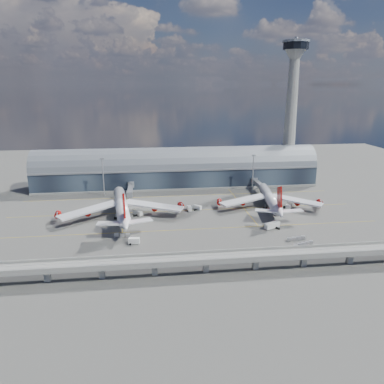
{
  "coord_description": "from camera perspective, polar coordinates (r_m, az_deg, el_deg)",
  "views": [
    {
      "loc": [
        -21.68,
        -186.24,
        70.89
      ],
      "look_at": [
        2.57,
        10.0,
        14.0
      ],
      "focal_mm": 35.0,
      "sensor_mm": 36.0,
      "label": 1
    }
  ],
  "objects": [
    {
      "name": "cargo_train_0",
      "position": [
        184.48,
        -10.58,
        -6.52
      ],
      "size": [
        8.24,
        3.11,
        1.81
      ],
      "rotation": [
        0.0,
        0.0,
        1.75
      ],
      "color": "gray",
      "rests_on": "ground"
    },
    {
      "name": "cargo_train_2",
      "position": [
        184.74,
        15.59,
        -6.86
      ],
      "size": [
        9.84,
        3.38,
        1.62
      ],
      "rotation": [
        0.0,
        0.0,
        1.38
      ],
      "color": "gray",
      "rests_on": "ground"
    },
    {
      "name": "floodlight_mast_right",
      "position": [
        258.1,
        9.28,
        3.02
      ],
      "size": [
        3.0,
        0.7,
        25.7
      ],
      "color": "gray",
      "rests_on": "ground"
    },
    {
      "name": "ground",
      "position": [
        200.45,
        -0.38,
        -4.66
      ],
      "size": [
        500.0,
        500.0,
        0.0
      ],
      "primitive_type": "plane",
      "color": "#474744",
      "rests_on": "ground"
    },
    {
      "name": "service_truck_2",
      "position": [
        196.2,
        12.1,
        -4.99
      ],
      "size": [
        8.97,
        6.13,
        3.17
      ],
      "rotation": [
        0.0,
        0.0,
        2.03
      ],
      "color": "silver",
      "rests_on": "ground"
    },
    {
      "name": "taxi_lines",
      "position": [
        221.14,
        -1.05,
        -2.65
      ],
      "size": [
        200.0,
        80.12,
        0.01
      ],
      "color": "gold",
      "rests_on": "ground"
    },
    {
      "name": "guideway",
      "position": [
        148.31,
        2.13,
        -10.21
      ],
      "size": [
        220.0,
        8.5,
        7.2
      ],
      "color": "gray",
      "rests_on": "ground"
    },
    {
      "name": "service_truck_1",
      "position": [
        175.96,
        -8.83,
        -7.38
      ],
      "size": [
        5.27,
        2.93,
        2.94
      ],
      "rotation": [
        0.0,
        0.0,
        1.47
      ],
      "color": "silver",
      "rests_on": "ground"
    },
    {
      "name": "jet_bridge_left",
      "position": [
        248.47,
        -9.38,
        0.5
      ],
      "size": [
        4.4,
        28.0,
        7.25
      ],
      "color": "gray",
      "rests_on": "ground"
    },
    {
      "name": "control_tower",
      "position": [
        290.24,
        14.85,
        11.73
      ],
      "size": [
        19.0,
        19.0,
        103.0
      ],
      "color": "gray",
      "rests_on": "ground"
    },
    {
      "name": "service_truck_5",
      "position": [
        220.2,
        0.82,
        -2.37
      ],
      "size": [
        5.22,
        5.23,
        2.58
      ],
      "rotation": [
        0.0,
        0.0,
        0.78
      ],
      "color": "silver",
      "rests_on": "ground"
    },
    {
      "name": "service_truck_3",
      "position": [
        229.14,
        14.55,
        -2.08
      ],
      "size": [
        5.77,
        6.78,
        3.15
      ],
      "rotation": [
        0.0,
        0.0,
        -0.61
      ],
      "color": "silver",
      "rests_on": "ground"
    },
    {
      "name": "service_truck_4",
      "position": [
        217.99,
        -0.4,
        -2.55
      ],
      "size": [
        2.66,
        4.84,
        2.71
      ],
      "rotation": [
        0.0,
        0.0,
        0.09
      ],
      "color": "silver",
      "rests_on": "ground"
    },
    {
      "name": "service_truck_0",
      "position": [
        213.23,
        -8.26,
        -3.12
      ],
      "size": [
        5.97,
        6.98,
        2.89
      ],
      "rotation": [
        0.0,
        0.0,
        0.63
      ],
      "color": "silver",
      "rests_on": "ground"
    },
    {
      "name": "terminal",
      "position": [
        271.72,
        -2.3,
        3.38
      ],
      "size": [
        200.0,
        30.0,
        28.0
      ],
      "color": "#1D2430",
      "rests_on": "ground"
    },
    {
      "name": "floodlight_mast_left",
      "position": [
        249.55,
        -13.38,
        2.35
      ],
      "size": [
        3.0,
        0.7,
        25.7
      ],
      "color": "gray",
      "rests_on": "ground"
    },
    {
      "name": "airliner_left",
      "position": [
        208.96,
        -10.67,
        -2.19
      ],
      "size": [
        70.95,
        74.61,
        22.73
      ],
      "rotation": [
        0.0,
        0.0,
        0.11
      ],
      "color": "white",
      "rests_on": "ground"
    },
    {
      "name": "jet_bridge_right",
      "position": [
        257.69,
        10.27,
        1.02
      ],
      "size": [
        4.4,
        32.0,
        7.25
      ],
      "color": "gray",
      "rests_on": "ground"
    },
    {
      "name": "airliner_right",
      "position": [
        226.12,
        11.82,
        -1.13
      ],
      "size": [
        63.11,
        66.01,
        20.96
      ],
      "rotation": [
        0.0,
        0.0,
        -0.14
      ],
      "color": "white",
      "rests_on": "ground"
    },
    {
      "name": "cargo_train_1",
      "position": [
        179.72,
        16.6,
        -7.62
      ],
      "size": [
        11.08,
        5.06,
        1.49
      ],
      "rotation": [
        0.0,
        0.0,
        1.23
      ],
      "color": "gray",
      "rests_on": "ground"
    }
  ]
}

